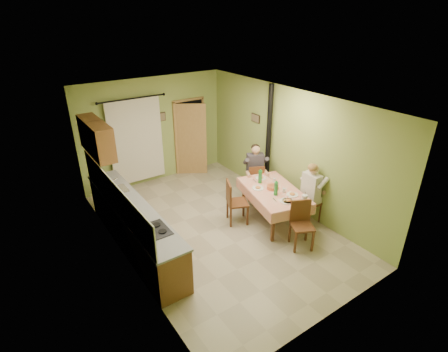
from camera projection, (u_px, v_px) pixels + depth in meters
floor at (217, 228)px, 7.63m from camera, size 4.00×6.00×0.01m
room_shell at (216, 150)px, 6.84m from camera, size 4.04×6.04×2.82m
kitchen_run at (133, 226)px, 6.85m from camera, size 0.64×3.64×1.56m
upper_cabinets at (96, 138)px, 7.11m from camera, size 0.35×1.40×0.70m
curtain at (136, 141)px, 8.95m from camera, size 1.70×0.07×2.22m
doorway at (191, 137)px, 9.82m from camera, size 0.96×0.49×2.15m
dining_table at (273, 205)px, 7.77m from camera, size 1.41×1.91×0.76m
tableware at (277, 189)px, 7.49m from camera, size 0.66×1.61×0.33m
chair_far at (255, 188)px, 8.70m from camera, size 0.51×0.51×0.94m
chair_near at (301, 234)px, 6.93m from camera, size 0.55×0.55×0.97m
chair_right at (310, 210)px, 7.76m from camera, size 0.42×0.42×0.96m
chair_left at (237, 210)px, 7.74m from camera, size 0.57×0.57×1.00m
man_far at (255, 166)px, 8.46m from camera, size 0.65×0.61×1.39m
man_right at (312, 186)px, 7.50m from camera, size 0.47×0.59×1.39m
stove_flue at (267, 157)px, 8.61m from camera, size 0.24×0.24×2.80m
picture_back at (162, 117)px, 9.20m from camera, size 0.19×0.03×0.23m
picture_right at (256, 118)px, 8.73m from camera, size 0.03×0.31×0.21m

